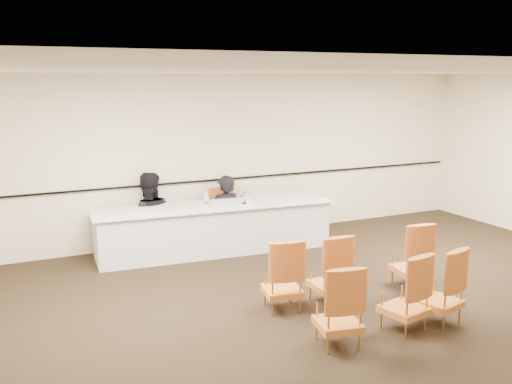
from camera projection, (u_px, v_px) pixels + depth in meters
The scene contains 20 objects.
floor at pixel (361, 312), 7.22m from camera, with size 10.00×10.00×0.00m, color black.
ceiling at pixel (370, 71), 6.63m from camera, with size 10.00×10.00×0.00m, color white.
wall_back at pixel (235, 156), 10.47m from camera, with size 10.00×0.04×3.00m, color #F7E2C2.
wall_rail at pixel (236, 178), 10.51m from camera, with size 9.80×0.04×0.03m, color black.
panel_table at pixel (215, 229), 9.67m from camera, with size 4.05×0.93×0.81m, color silver, non-canonical shape.
panelist_main at pixel (225, 221), 10.35m from camera, with size 0.61×0.40×1.68m, color black.
panelist_main_chair at pixel (225, 215), 10.32m from camera, with size 0.50×0.50×0.95m, color #B54920, non-canonical shape.
panelist_second at pixel (149, 223), 9.84m from camera, with size 0.86×0.67×1.78m, color black.
panelist_second_chair at pixel (148, 222), 9.84m from camera, with size 0.50×0.50×0.95m, color #B54920, non-canonical shape.
papers at pixel (244, 204), 9.66m from camera, with size 0.30×0.22×0.00m, color white.
microphone at pixel (244, 197), 9.67m from camera, with size 0.09×0.18×0.25m, color black, non-canonical shape.
water_bottle at pixel (206, 199), 9.47m from camera, with size 0.08×0.08×0.25m, color teal, non-canonical shape.
drinking_glass at pixel (229, 202), 9.60m from camera, with size 0.06×0.06×0.10m, color silver.
coffee_cup at pixel (249, 201), 9.66m from camera, with size 0.08×0.08×0.13m, color white.
aud_chair_front_left at pixel (282, 274), 7.23m from camera, with size 0.50×0.50×0.95m, color #B54920, non-canonical shape.
aud_chair_front_mid at pixel (330, 269), 7.44m from camera, with size 0.50×0.50×0.95m, color #B54920, non-canonical shape.
aud_chair_front_right at pixel (411, 254), 8.05m from camera, with size 0.50×0.50×0.95m, color #B54920, non-canonical shape.
aud_chair_back_left at pixel (338, 305), 6.25m from camera, with size 0.50×0.50×0.95m, color #B54920, non-canonical shape.
aud_chair_back_mid at pixel (405, 291), 6.64m from camera, with size 0.50×0.50×0.95m, color #B54920, non-canonical shape.
aud_chair_back_right at pixel (440, 285), 6.85m from camera, with size 0.50×0.50×0.95m, color #B54920, non-canonical shape.
Camera 1 is at (-4.10, -5.55, 2.92)m, focal length 40.00 mm.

